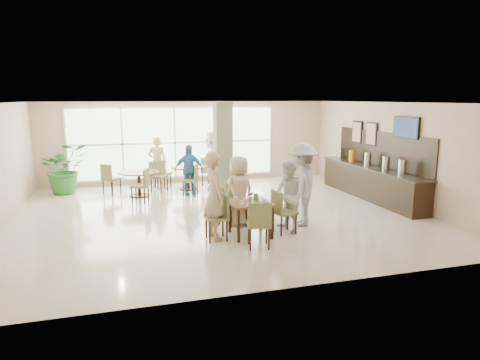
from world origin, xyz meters
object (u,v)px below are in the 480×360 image
object	(u,v)px
teen_left	(215,196)
round_table_right	(188,172)
main_table	(250,206)
adult_b	(213,160)
buffet_counter	(371,180)
potted_plant	(65,169)
adult_a	(189,170)
teen_far	(239,191)
teen_right	(289,196)
adult_standing	(157,162)
teen_standing	(302,184)
round_table_left	(139,177)

from	to	relation	value
teen_left	round_table_right	bearing A→B (deg)	-9.02
main_table	adult_b	xyz separation A→B (m)	(0.32, 5.04, 0.29)
buffet_counter	potted_plant	xyz separation A→B (m)	(-8.71, 3.22, 0.22)
round_table_right	teen_left	distance (m)	5.12
buffet_counter	potted_plant	size ratio (longest dim) A/B	3.04
main_table	adult_a	distance (m)	4.37
teen_far	teen_right	xyz separation A→B (m)	(0.90, -0.79, -0.01)
round_table_right	adult_b	distance (m)	0.89
teen_left	teen_far	world-z (taller)	teen_left
buffet_counter	adult_standing	size ratio (longest dim) A/B	2.79
teen_standing	adult_a	world-z (taller)	teen_standing
potted_plant	adult_b	size ratio (longest dim) A/B	0.82
main_table	adult_b	distance (m)	5.06
teen_standing	adult_standing	world-z (taller)	teen_standing
teen_standing	buffet_counter	bearing A→B (deg)	135.79
round_table_right	adult_standing	bearing A→B (deg)	147.36
adult_standing	potted_plant	bearing A→B (deg)	15.74
round_table_right	teen_right	bearing A→B (deg)	-74.70
adult_standing	teen_far	bearing A→B (deg)	119.25
round_table_right	buffet_counter	xyz separation A→B (m)	(4.95, -2.76, -0.02)
round_table_left	potted_plant	distance (m)	2.41
round_table_left	teen_right	distance (m)	5.39
round_table_right	teen_standing	distance (m)	5.05
teen_far	teen_right	distance (m)	1.20
teen_left	teen_standing	size ratio (longest dim) A/B	0.96
potted_plant	teen_right	size ratio (longest dim) A/B	0.96
teen_right	adult_a	distance (m)	4.53
main_table	teen_left	xyz separation A→B (m)	(-0.76, 0.01, 0.28)
main_table	adult_standing	world-z (taller)	adult_standing
adult_a	adult_b	size ratio (longest dim) A/B	0.82
teen_far	teen_standing	bearing A→B (deg)	140.41
potted_plant	buffet_counter	bearing A→B (deg)	-20.28
teen_right	adult_standing	distance (m)	6.11
main_table	adult_a	world-z (taller)	adult_a
main_table	adult_standing	distance (m)	5.88
round_table_left	adult_standing	world-z (taller)	adult_standing
round_table_right	teen_standing	xyz separation A→B (m)	(1.88, -4.68, 0.39)
teen_far	adult_a	distance (m)	3.54
potted_plant	adult_b	world-z (taller)	adult_b
main_table	round_table_right	size ratio (longest dim) A/B	0.77
teen_far	buffet_counter	bearing A→B (deg)	175.32
buffet_counter	adult_b	xyz separation A→B (m)	(-4.14, 2.68, 0.39)
main_table	buffet_counter	distance (m)	5.05
buffet_counter	adult_b	distance (m)	4.95
buffet_counter	teen_left	world-z (taller)	buffet_counter
round_table_left	main_table	bearing A→B (deg)	-65.43
teen_left	teen_right	world-z (taller)	teen_left
round_table_left	adult_standing	size ratio (longest dim) A/B	0.71
round_table_right	teen_far	distance (m)	4.31
main_table	potted_plant	xyz separation A→B (m)	(-4.25, 5.58, 0.13)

